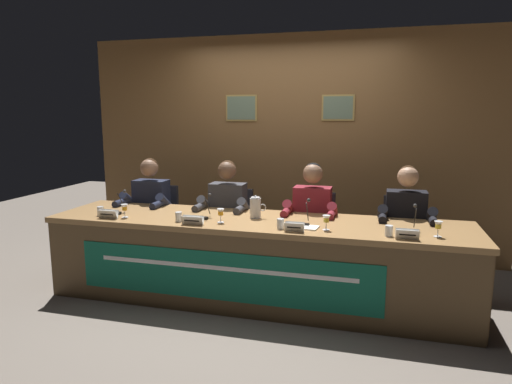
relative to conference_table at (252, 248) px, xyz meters
The scene contains 29 objects.
ground_plane 0.54m from the conference_table, 87.86° to the left, with size 12.00×12.00×0.00m, color #70665B.
wall_back_panelled 1.80m from the conference_table, 89.84° to the left, with size 4.99×0.14×2.60m.
conference_table is the anchor object (origin of this frame).
chair_far_left 1.50m from the conference_table, 150.37° to the left, with size 0.44×0.44×0.90m.
panelist_far_left 1.42m from the conference_table, 157.42° to the left, with size 0.51×0.48×1.23m.
nameplate_far_left 1.34m from the conference_table, behind, with size 0.19×0.06×0.08m.
juice_glass_far_left 1.22m from the conference_table, behind, with size 0.06×0.06×0.12m.
water_cup_far_left 1.46m from the conference_table, behind, with size 0.06×0.06×0.08m.
microphone_far_left 1.34m from the conference_table, behind, with size 0.06×0.17×0.22m.
chair_center_left 0.86m from the conference_table, 120.20° to the left, with size 0.44×0.44×0.90m.
panelist_center_left 0.72m from the conference_table, 128.52° to the left, with size 0.51×0.48×1.23m.
nameplate_center_left 0.58m from the conference_table, 155.03° to the right, with size 0.19×0.06×0.08m.
juice_glass_center_left 0.42m from the conference_table, 163.03° to the right, with size 0.06×0.06×0.12m.
water_cup_center_left 0.70m from the conference_table, 167.90° to the right, with size 0.06×0.06×0.08m.
microphone_center_left 0.54m from the conference_table, behind, with size 0.06×0.17×0.22m.
chair_center_right 0.87m from the conference_table, 59.29° to the left, with size 0.44×0.44×0.90m.
panelist_center_right 0.72m from the conference_table, 50.91° to the left, with size 0.51×0.48×1.23m.
nameplate_center_right 0.54m from the conference_table, 27.64° to the right, with size 0.16×0.06×0.08m.
juice_glass_center_right 0.73m from the conference_table, ahead, with size 0.06×0.06×0.12m.
water_cup_center_right 0.42m from the conference_table, 27.62° to the right, with size 0.06×0.06×0.08m.
microphone_center_right 0.57m from the conference_table, ahead, with size 0.06×0.17×0.22m.
chair_far_right 1.51m from the conference_table, 29.46° to the left, with size 0.44×0.44×0.90m.
panelist_far_right 1.43m from the conference_table, 22.44° to the left, with size 0.51×0.48×1.23m.
nameplate_far_right 1.33m from the conference_table, ahead, with size 0.17×0.06×0.08m.
juice_glass_far_right 1.55m from the conference_table, ahead, with size 0.06×0.06×0.12m.
water_cup_far_right 1.19m from the conference_table, ahead, with size 0.06×0.06×0.08m.
microphone_far_right 1.38m from the conference_table, ahead, with size 0.06×0.17×0.22m.
water_pitcher_central 0.37m from the conference_table, 95.21° to the left, with size 0.15×0.10×0.21m.
document_stack_center_right 0.54m from the conference_table, ahead, with size 0.22×0.17×0.01m.
Camera 1 is at (1.04, -3.83, 1.70)m, focal length 31.79 mm.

